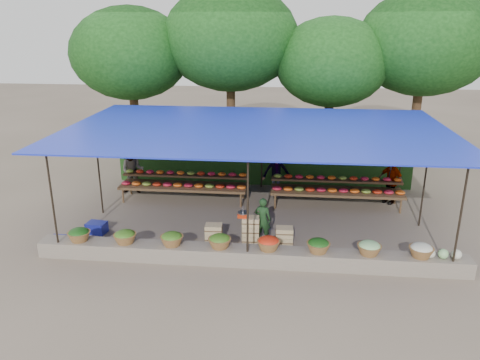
# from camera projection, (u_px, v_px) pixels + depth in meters

# --- Properties ---
(ground) EXTENTS (60.00, 60.00, 0.00)m
(ground) POSITION_uv_depth(u_px,v_px,m) (256.00, 219.00, 14.18)
(ground) COLOR brown
(ground) RESTS_ON ground
(stone_curb) EXTENTS (10.60, 0.55, 0.40)m
(stone_curb) POSITION_uv_depth(u_px,v_px,m) (248.00, 256.00, 11.53)
(stone_curb) COLOR #6F6459
(stone_curb) RESTS_ON ground
(stall_canopy) EXTENTS (10.80, 6.60, 2.82)m
(stall_canopy) POSITION_uv_depth(u_px,v_px,m) (257.00, 132.00, 13.37)
(stall_canopy) COLOR black
(stall_canopy) RESTS_ON ground
(produce_baskets) EXTENTS (8.98, 0.58, 0.34)m
(produce_baskets) POSITION_uv_depth(u_px,v_px,m) (244.00, 242.00, 11.42)
(produce_baskets) COLOR brown
(produce_baskets) RESTS_ON stone_curb
(netting_backdrop) EXTENTS (10.60, 0.06, 2.50)m
(netting_backdrop) POSITION_uv_depth(u_px,v_px,m) (262.00, 152.00, 16.74)
(netting_backdrop) COLOR #204518
(netting_backdrop) RESTS_ON ground
(tree_row) EXTENTS (16.51, 5.50, 7.12)m
(tree_row) POSITION_uv_depth(u_px,v_px,m) (281.00, 47.00, 18.34)
(tree_row) COLOR #332212
(tree_row) RESTS_ON ground
(fruit_table_left) EXTENTS (4.21, 0.95, 0.93)m
(fruit_table_left) POSITION_uv_depth(u_px,v_px,m) (184.00, 183.00, 15.50)
(fruit_table_left) COLOR #45311B
(fruit_table_left) RESTS_ON ground
(fruit_table_right) EXTENTS (4.21, 0.95, 0.93)m
(fruit_table_right) POSITION_uv_depth(u_px,v_px,m) (337.00, 188.00, 15.01)
(fruit_table_right) COLOR #45311B
(fruit_table_right) RESTS_ON ground
(crate_counter) EXTENTS (2.37, 0.36, 0.77)m
(crate_counter) POSITION_uv_depth(u_px,v_px,m) (250.00, 233.00, 12.51)
(crate_counter) COLOR tan
(crate_counter) RESTS_ON ground
(weighing_scale) EXTENTS (0.29, 0.29, 0.31)m
(weighing_scale) POSITION_uv_depth(u_px,v_px,m) (243.00, 214.00, 12.36)
(weighing_scale) COLOR red
(weighing_scale) RESTS_ON crate_counter
(vendor_seated) EXTENTS (0.50, 0.37, 1.24)m
(vendor_seated) POSITION_uv_depth(u_px,v_px,m) (263.00, 220.00, 12.60)
(vendor_seated) COLOR #1A3A1B
(vendor_seated) RESTS_ON ground
(customer_left) EXTENTS (0.85, 0.70, 1.62)m
(customer_left) POSITION_uv_depth(u_px,v_px,m) (133.00, 171.00, 16.09)
(customer_left) COLOR slate
(customer_left) RESTS_ON ground
(customer_mid) EXTENTS (1.12, 0.82, 1.56)m
(customer_mid) POSITION_uv_depth(u_px,v_px,m) (277.00, 171.00, 16.12)
(customer_mid) COLOR slate
(customer_mid) RESTS_ON ground
(customer_right) EXTENTS (0.90, 0.90, 1.53)m
(customer_right) POSITION_uv_depth(u_px,v_px,m) (391.00, 181.00, 15.21)
(customer_right) COLOR slate
(customer_right) RESTS_ON ground
(blue_crate_front) EXTENTS (0.46, 0.34, 0.27)m
(blue_crate_front) POSITION_uv_depth(u_px,v_px,m) (60.00, 241.00, 12.42)
(blue_crate_front) COLOR navy
(blue_crate_front) RESTS_ON ground
(blue_crate_back) EXTENTS (0.58, 0.45, 0.32)m
(blue_crate_back) POSITION_uv_depth(u_px,v_px,m) (97.00, 228.00, 13.20)
(blue_crate_back) COLOR navy
(blue_crate_back) RESTS_ON ground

